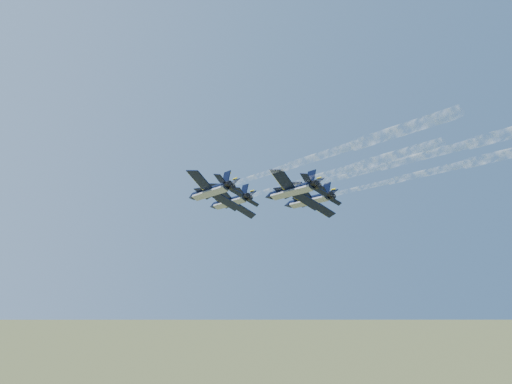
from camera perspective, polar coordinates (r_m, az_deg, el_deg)
jet_lead at (r=118.98m, az=-2.65°, el=-0.96°), size 10.47×15.66×6.53m
jet_left at (r=104.43m, az=-4.62°, el=0.08°), size 10.47×15.66×6.53m
jet_right at (r=117.27m, az=5.27°, el=-0.83°), size 10.47×15.66×6.53m
jet_slot at (r=103.49m, az=3.55°, el=0.14°), size 10.47×15.66×6.53m
smoke_trail_lead at (r=91.10m, az=9.19°, el=1.39°), size 5.52×46.41×2.09m
smoke_trail_left at (r=76.18m, az=8.79°, el=3.27°), size 5.52×46.41×2.09m
smoke_trail_right at (r=93.11m, az=19.33°, el=1.55°), size 5.52×46.41×2.09m
smoke_trail_slot at (r=79.05m, az=19.58°, el=3.24°), size 5.52×46.41×2.09m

